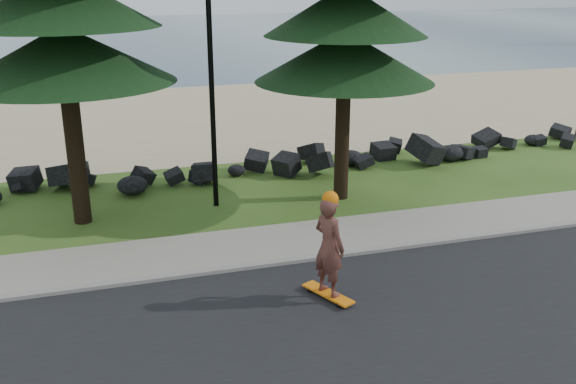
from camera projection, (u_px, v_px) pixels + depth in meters
The scene contains 9 objects.
ground at pixel (242, 252), 14.72m from camera, with size 160.00×160.00×0.00m, color #2A4A17.
road at pixel (303, 359), 10.65m from camera, with size 160.00×7.00×0.02m, color black.
kerb at pixel (252, 266), 13.89m from camera, with size 160.00×0.20×0.10m, color gray.
sidewalk at pixel (240, 247), 14.89m from camera, with size 160.00×2.00×0.08m, color gray.
beach_sand at pixel (167, 118), 27.83m from camera, with size 160.00×15.00×0.01m, color tan.
ocean at pixel (122, 37), 60.81m from camera, with size 160.00×58.00×0.01m, color #324A60.
seawall_boulders at pixel (202, 179), 19.78m from camera, with size 60.00×2.40×1.10m, color black, non-canonical shape.
lamp_post at pixel (210, 53), 16.25m from camera, with size 0.25×0.14×8.14m.
skateboarder at pixel (329, 247), 12.26m from camera, with size 0.76×1.21×2.22m.
Camera 1 is at (-2.89, -13.18, 6.15)m, focal length 40.00 mm.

